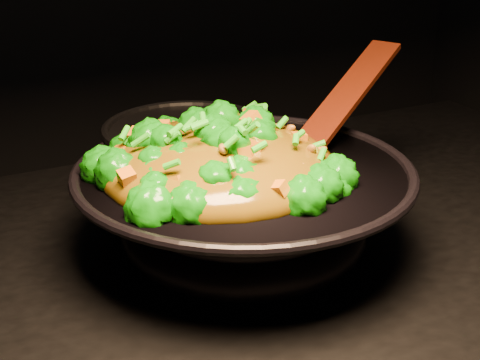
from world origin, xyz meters
TOP-DOWN VIEW (x-y plane):
  - wok at (-0.07, 0.06)m, footprint 0.46×0.46m
  - stir_fry at (-0.10, 0.07)m, footprint 0.36×0.36m
  - spatula at (0.10, 0.11)m, footprint 0.25×0.16m
  - back_pot at (-0.08, 0.21)m, footprint 0.26×0.26m

SIDE VIEW (x-z plane):
  - wok at x=-0.07m, z-range 0.90..1.01m
  - back_pot at x=-0.08m, z-range 0.90..1.02m
  - spatula at x=0.10m, z-range 1.00..1.11m
  - stir_fry at x=-0.10m, z-range 1.01..1.10m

